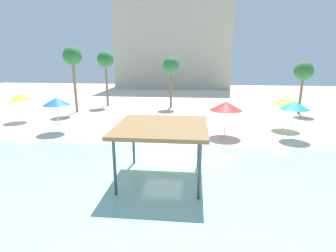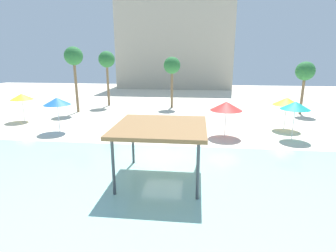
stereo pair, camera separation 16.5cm
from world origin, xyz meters
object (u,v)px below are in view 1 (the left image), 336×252
beach_umbrella_red_1 (226,106)px  palm_tree_3 (72,58)px  palm_tree_2 (171,66)px  beach_umbrella_yellow_0 (20,97)px  beach_umbrella_yellow_3 (286,101)px  palm_tree_0 (105,61)px  palm_tree_1 (304,72)px  beach_umbrella_teal_4 (295,105)px  shade_pavilion (162,129)px  beach_umbrella_blue_2 (56,101)px

beach_umbrella_red_1 → palm_tree_3: size_ratio=0.39×
beach_umbrella_red_1 → palm_tree_2: size_ratio=0.46×
beach_umbrella_red_1 → beach_umbrella_yellow_0: bearing=170.9°
beach_umbrella_yellow_3 → palm_tree_0: 20.29m
beach_umbrella_yellow_3 → palm_tree_1: bearing=61.4°
palm_tree_3 → beach_umbrella_teal_4: bearing=-20.7°
beach_umbrella_red_1 → beach_umbrella_yellow_3: beach_umbrella_red_1 is taller
beach_umbrella_yellow_0 → palm_tree_3: size_ratio=0.37×
palm_tree_2 → palm_tree_3: size_ratio=0.85×
beach_umbrella_yellow_3 → palm_tree_3: palm_tree_3 is taller
beach_umbrella_yellow_3 → beach_umbrella_teal_4: beach_umbrella_teal_4 is taller
shade_pavilion → beach_umbrella_yellow_3: bearing=49.3°
shade_pavilion → beach_umbrella_red_1: size_ratio=1.64×
beach_umbrella_yellow_0 → palm_tree_3: palm_tree_3 is taller
shade_pavilion → beach_umbrella_yellow_0: shade_pavilion is taller
shade_pavilion → beach_umbrella_yellow_3: (9.03, 10.50, -0.30)m
shade_pavilion → beach_umbrella_teal_4: 11.69m
beach_umbrella_yellow_3 → palm_tree_0: (-18.03, 8.80, 2.99)m
palm_tree_0 → palm_tree_1: (21.51, -2.44, -1.01)m
beach_umbrella_yellow_0 → palm_tree_1: 27.70m
palm_tree_3 → beach_umbrella_yellow_0: bearing=-127.2°
beach_umbrella_red_1 → palm_tree_0: bearing=138.6°
beach_umbrella_yellow_3 → shade_pavilion: bearing=-130.7°
beach_umbrella_teal_4 → palm_tree_1: (3.73, 9.14, 1.82)m
beach_umbrella_red_1 → palm_tree_2: palm_tree_2 is taller
shade_pavilion → palm_tree_1: bearing=53.4°
beach_umbrella_blue_2 → beach_umbrella_yellow_3: (18.39, 2.74, -0.13)m
beach_umbrella_teal_4 → palm_tree_3: 21.51m
palm_tree_0 → palm_tree_1: bearing=-6.5°
palm_tree_0 → palm_tree_1: 21.67m
beach_umbrella_red_1 → palm_tree_1: 12.57m
beach_umbrella_blue_2 → beach_umbrella_teal_4: bearing=-0.1°
palm_tree_0 → palm_tree_2: bearing=-3.0°
shade_pavilion → palm_tree_3: size_ratio=0.64×
beach_umbrella_blue_2 → palm_tree_3: (-1.77, 7.48, 3.24)m
beach_umbrella_teal_4 → shade_pavilion: bearing=-138.7°
beach_umbrella_teal_4 → palm_tree_1: palm_tree_1 is taller
beach_umbrella_yellow_3 → palm_tree_0: bearing=154.0°
beach_umbrella_blue_2 → beach_umbrella_yellow_3: 18.59m
beach_umbrella_teal_4 → palm_tree_3: size_ratio=0.41×
beach_umbrella_yellow_0 → beach_umbrella_yellow_3: beach_umbrella_yellow_3 is taller
shade_pavilion → palm_tree_0: (-9.00, 19.30, 2.69)m
shade_pavilion → palm_tree_2: size_ratio=0.75×
beach_umbrella_red_1 → beach_umbrella_yellow_3: 5.75m
palm_tree_1 → palm_tree_3: (-23.63, -1.63, 1.39)m
palm_tree_0 → palm_tree_3: (-2.13, -4.07, 0.38)m
palm_tree_0 → palm_tree_2: palm_tree_0 is taller
shade_pavilion → beach_umbrella_yellow_0: size_ratio=1.70×
beach_umbrella_red_1 → palm_tree_3: (-15.02, 7.30, 3.39)m
palm_tree_1 → palm_tree_3: palm_tree_3 is taller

